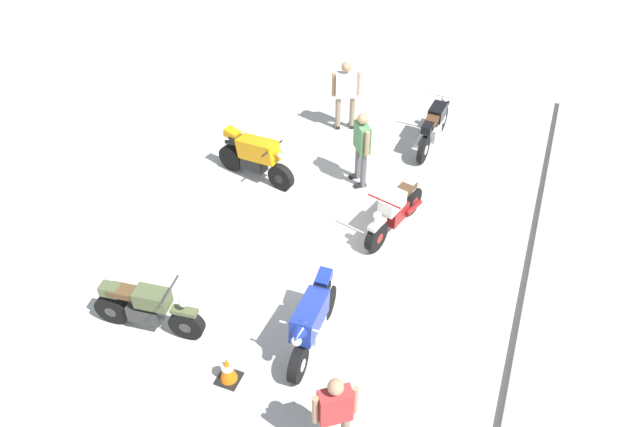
# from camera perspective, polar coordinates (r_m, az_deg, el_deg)

# --- Properties ---
(ground_plane) EXTENTS (40.00, 40.00, 0.00)m
(ground_plane) POSITION_cam_1_polar(r_m,az_deg,el_deg) (12.37, -2.02, -1.53)
(ground_plane) COLOR #B7B2A8
(curb_edge) EXTENTS (14.00, 0.30, 0.15)m
(curb_edge) POSITION_cam_1_polar(r_m,az_deg,el_deg) (11.77, 19.23, -6.62)
(curb_edge) COLOR #9C978F
(curb_edge) RESTS_ON ground
(motorcycle_olive_vintage) EXTENTS (0.70, 1.95, 1.07)m
(motorcycle_olive_vintage) POSITION_cam_1_polar(r_m,az_deg,el_deg) (10.67, -15.74, -8.48)
(motorcycle_olive_vintage) COLOR black
(motorcycle_olive_vintage) RESTS_ON ground
(motorcycle_orange_sportbike) EXTENTS (0.77, 1.95, 1.14)m
(motorcycle_orange_sportbike) POSITION_cam_1_polar(r_m,az_deg,el_deg) (13.41, -5.98, 5.31)
(motorcycle_orange_sportbike) COLOR black
(motorcycle_orange_sportbike) RESTS_ON ground
(motorcycle_cream_vintage) EXTENTS (1.93, 0.87, 1.07)m
(motorcycle_cream_vintage) POSITION_cam_1_polar(r_m,az_deg,el_deg) (12.15, 7.01, 0.26)
(motorcycle_cream_vintage) COLOR black
(motorcycle_cream_vintage) RESTS_ON ground
(motorcycle_blue_sportbike) EXTENTS (1.96, 0.70, 1.14)m
(motorcycle_blue_sportbike) POSITION_cam_1_polar(r_m,az_deg,el_deg) (9.98, -0.77, -9.83)
(motorcycle_blue_sportbike) COLOR black
(motorcycle_blue_sportbike) RESTS_ON ground
(motorcycle_black_cruiser) EXTENTS (2.09, 0.70, 1.09)m
(motorcycle_black_cruiser) POSITION_cam_1_polar(r_m,az_deg,el_deg) (14.69, 10.47, 7.92)
(motorcycle_black_cruiser) COLOR black
(motorcycle_black_cruiser) RESTS_ON ground
(person_in_red_shirt) EXTENTS (0.50, 0.56, 1.62)m
(person_in_red_shirt) POSITION_cam_1_polar(r_m,az_deg,el_deg) (8.64, 1.40, -17.96)
(person_in_red_shirt) COLOR gray
(person_in_red_shirt) RESTS_ON ground
(person_in_green_shirt) EXTENTS (0.58, 0.53, 1.73)m
(person_in_green_shirt) POSITION_cam_1_polar(r_m,az_deg,el_deg) (13.03, 3.89, 6.44)
(person_in_green_shirt) COLOR #59595B
(person_in_green_shirt) RESTS_ON ground
(person_in_white_shirt) EXTENTS (0.47, 0.65, 1.76)m
(person_in_white_shirt) POSITION_cam_1_polar(r_m,az_deg,el_deg) (14.86, 2.39, 11.25)
(person_in_white_shirt) COLOR gray
(person_in_white_shirt) RESTS_ON ground
(traffic_cone) EXTENTS (0.36, 0.36, 0.53)m
(traffic_cone) POSITION_cam_1_polar(r_m,az_deg,el_deg) (9.93, -8.56, -14.06)
(traffic_cone) COLOR black
(traffic_cone) RESTS_ON ground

